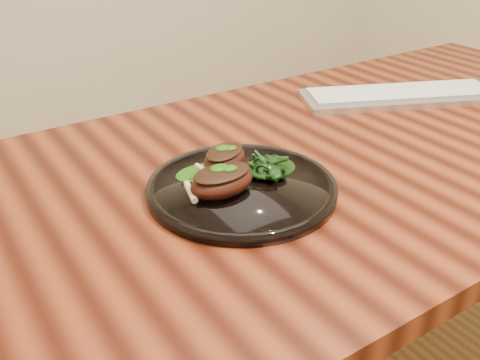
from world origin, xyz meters
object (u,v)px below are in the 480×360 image
Objects in this scene: lamb_chop_front at (222,180)px; keyboard at (400,95)px; plate at (242,188)px; greens_heap at (270,165)px; desk at (357,176)px.

keyboard is at bearing 16.21° from lamb_chop_front.
lamb_chop_front reaches higher than plate.
greens_heap reaches higher than plate.
keyboard is (0.24, 0.12, 0.09)m from desk.
keyboard reaches higher than plate.
desk is at bearing 8.88° from lamb_chop_front.
lamb_chop_front is at bearing -171.12° from desk.
keyboard is (0.56, 0.17, 0.00)m from plate.
greens_heap is at bearing 5.19° from plate.
greens_heap is (0.11, 0.02, -0.01)m from lamb_chop_front.
lamb_chop_front is (-0.36, -0.06, 0.12)m from desk.
plate is 3.49× the size of greens_heap.
desk is 18.02× the size of greens_heap.
greens_heap is 0.52m from keyboard.
desk is 3.31× the size of keyboard.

